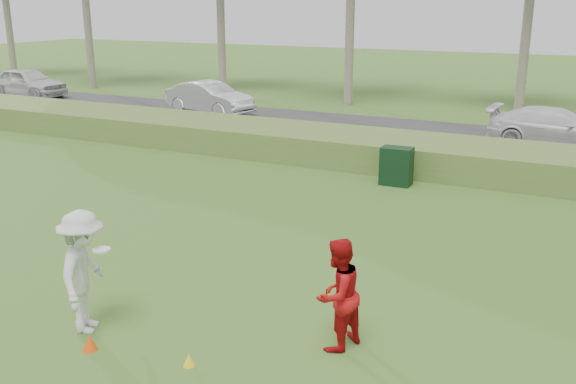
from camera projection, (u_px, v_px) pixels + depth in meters
The scene contains 11 objects.
ground at pixel (175, 338), 10.01m from camera, with size 120.00×120.00×0.00m, color #366120.
reed_strip at pixel (400, 152), 20.19m from camera, with size 80.00×3.00×0.90m, color #4C6D2B.
park_road at pixel (438, 136), 24.60m from camera, with size 80.00×6.00×0.06m, color #2D2D2D.
player_white at pixel (84, 272), 9.98m from camera, with size 1.21×1.48×1.99m.
player_red at pixel (337, 294), 9.50m from camera, with size 0.85×0.66×1.74m, color #AF0F11.
cone_orange at pixel (90, 343), 9.62m from camera, with size 0.23×0.23×0.25m, color #EB4D0C.
cone_yellow at pixel (189, 360), 9.21m from camera, with size 0.17×0.17×0.19m, color yellow.
utility_cabinet at pixel (396, 166), 18.14m from camera, with size 0.87×0.54×1.09m, color black.
car_left at pixel (27, 82), 34.18m from camera, with size 1.83×4.55×1.55m, color silver.
car_mid at pixel (209, 98), 29.22m from camera, with size 1.52×4.37×1.44m, color silver.
car_right at pixel (557, 128), 22.53m from camera, with size 1.90×4.68×1.36m, color white.
Camera 1 is at (5.53, -7.23, 5.06)m, focal length 40.00 mm.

